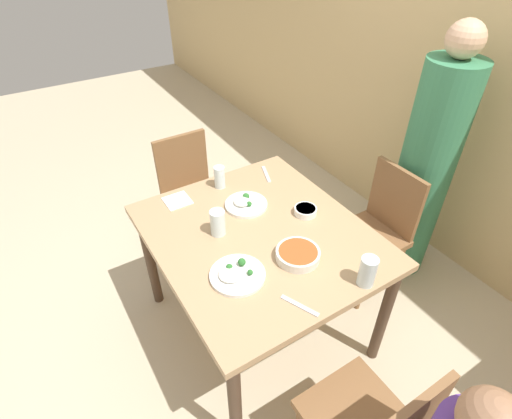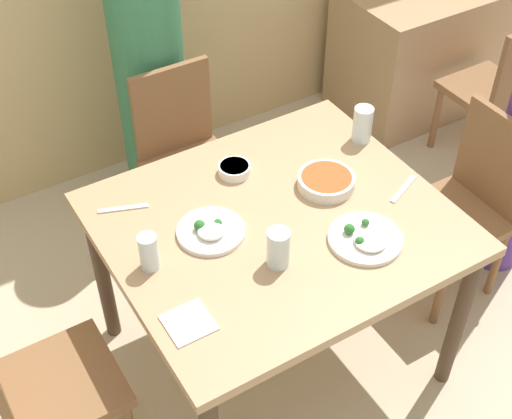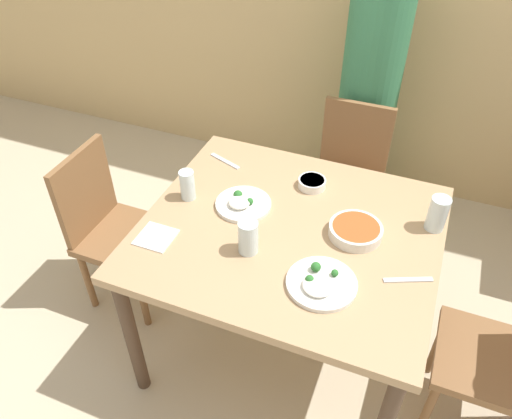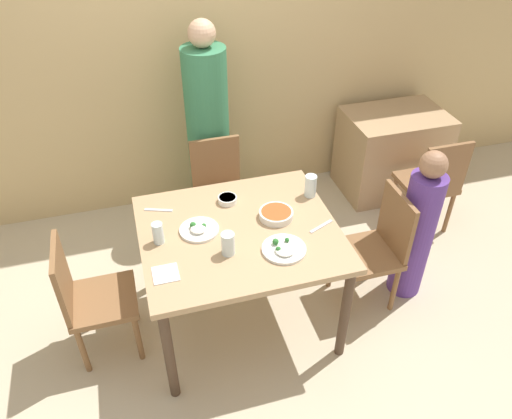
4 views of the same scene
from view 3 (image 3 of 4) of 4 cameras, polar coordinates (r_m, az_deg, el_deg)
The scene contains 16 objects.
ground_plane at distance 2.61m, azimuth 3.14°, elevation -14.87°, with size 10.00×10.00×0.00m, color beige.
dining_table at distance 2.08m, azimuth 3.82°, elevation -3.97°, with size 1.18×1.04×0.78m.
chair_adult_spot at distance 2.86m, azimuth 10.37°, elevation 3.77°, with size 0.40×0.40×0.87m.
chair_child_spot at distance 2.23m, azimuth 27.13°, elevation -14.89°, with size 0.40×0.40×0.87m.
chair_empty_left at distance 2.59m, azimuth -16.14°, elevation -1.81°, with size 0.40×0.40×0.87m.
person_adult at distance 2.98m, azimuth 12.65°, elevation 12.12°, with size 0.33×0.33×1.67m.
bowl_curry at distance 2.01m, azimuth 11.30°, elevation -2.37°, with size 0.21×0.21×0.05m.
plate_rice_adult at distance 2.11m, azimuth -1.56°, elevation 0.70°, with size 0.24×0.24×0.06m.
plate_rice_child at distance 1.81m, azimuth 7.39°, elevation -8.34°, with size 0.26×0.26×0.06m.
bowl_rice_small at distance 2.23m, azimuth 6.43°, elevation 3.06°, with size 0.12×0.12×0.04m.
glass_water_tall at distance 1.88m, azimuth -0.91°, elevation -3.17°, with size 0.08×0.08×0.14m.
glass_water_short at distance 2.15m, azimuth -7.85°, elevation 2.80°, with size 0.06×0.06×0.13m.
glass_water_center at distance 2.10m, azimuth 20.04°, elevation -0.45°, with size 0.08×0.08×0.15m.
napkin_folded at distance 2.01m, azimuth -11.37°, elevation -3.11°, with size 0.14×0.14×0.01m.
fork_steel at distance 2.39m, azimuth -3.56°, elevation 5.56°, with size 0.18×0.08×0.01m.
spoon_steel at distance 1.90m, azimuth 16.99°, elevation -7.69°, with size 0.17×0.09×0.01m.
Camera 3 is at (0.42, -1.43, 2.14)m, focal length 35.00 mm.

